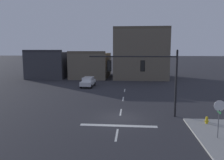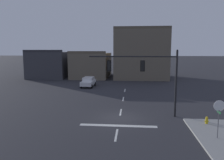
{
  "view_description": "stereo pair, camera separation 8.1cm",
  "coord_description": "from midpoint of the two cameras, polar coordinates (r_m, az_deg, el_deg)",
  "views": [
    {
      "loc": [
        1.04,
        -19.54,
        6.25
      ],
      "look_at": [
        -0.99,
        3.14,
        3.1
      ],
      "focal_mm": 35.42,
      "sensor_mm": 36.0,
      "label": 1
    },
    {
      "loc": [
        1.12,
        -19.53,
        6.25
      ],
      "look_at": [
        -0.99,
        3.14,
        3.1
      ],
      "focal_mm": 35.42,
      "sensor_mm": 36.0,
      "label": 2
    }
  ],
  "objects": [
    {
      "name": "ground_plane",
      "position": [
        20.54,
        1.88,
        -9.84
      ],
      "size": [
        400.0,
        400.0,
        0.0
      ],
      "primitive_type": "plane",
      "color": "#2B2B30"
    },
    {
      "name": "building_row",
      "position": [
        49.63,
        -0.74,
        5.39
      ],
      "size": [
        29.96,
        12.26,
        10.74
      ],
      "color": "#38383D",
      "rests_on": "ground"
    },
    {
      "name": "fire_hydrant",
      "position": [
        20.23,
        23.14,
        -9.79
      ],
      "size": [
        0.4,
        0.3,
        0.75
      ],
      "color": "gold",
      "rests_on": "ground"
    },
    {
      "name": "lane_centreline",
      "position": [
        22.45,
        2.17,
        -8.28
      ],
      "size": [
        0.16,
        26.4,
        0.01
      ],
      "color": "silver",
      "rests_on": "ground"
    },
    {
      "name": "stop_bar_paint",
      "position": [
        18.65,
        1.53,
        -11.69
      ],
      "size": [
        6.4,
        0.5,
        0.01
      ],
      "primitive_type": "cube",
      "color": "silver",
      "rests_on": "ground"
    },
    {
      "name": "signal_mast_near_side",
      "position": [
        20.69,
        9.47,
        2.12
      ],
      "size": [
        8.14,
        0.41,
        6.25
      ],
      "color": "black",
      "rests_on": "ground"
    },
    {
      "name": "car_lot_nearside",
      "position": [
        37.46,
        -6.26,
        -0.44
      ],
      "size": [
        2.02,
        4.5,
        1.61
      ],
      "color": "silver",
      "rests_on": "ground"
    },
    {
      "name": "stop_sign",
      "position": [
        16.91,
        25.83,
        -6.98
      ],
      "size": [
        0.76,
        0.64,
        2.83
      ],
      "color": "#56565B",
      "rests_on": "ground"
    }
  ]
}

